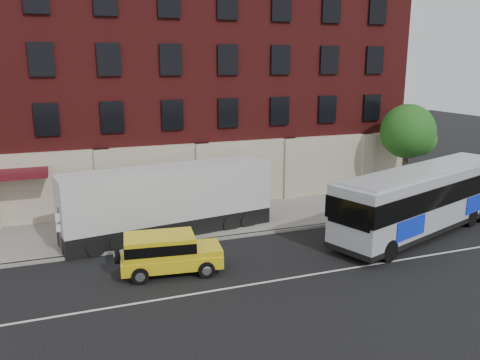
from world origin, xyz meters
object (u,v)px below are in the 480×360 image
object	(u,v)px
yellow_suv	(166,251)
shipping_container	(169,202)
sign_pole	(60,230)
city_bus	(424,197)
street_tree	(408,133)

from	to	relation	value
yellow_suv	shipping_container	bearing A→B (deg)	75.86
sign_pole	city_bus	distance (m)	18.64
sign_pole	yellow_suv	world-z (taller)	sign_pole
city_bus	shipping_container	size ratio (longest dim) A/B	1.16
yellow_suv	street_tree	bearing A→B (deg)	20.39
sign_pole	street_tree	xyz separation A→B (m)	(22.04, 3.34, 2.96)
sign_pole	city_bus	size ratio (longest dim) A/B	0.19
street_tree	city_bus	world-z (taller)	street_tree
yellow_suv	shipping_container	world-z (taller)	shipping_container
street_tree	shipping_container	xyz separation A→B (m)	(-16.56, -1.88, -2.57)
sign_pole	city_bus	xyz separation A→B (m)	(18.42, -2.79, 0.50)
city_bus	shipping_container	distance (m)	13.63
street_tree	yellow_suv	bearing A→B (deg)	-159.61
street_tree	shipping_container	distance (m)	16.87
shipping_container	street_tree	bearing A→B (deg)	6.49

